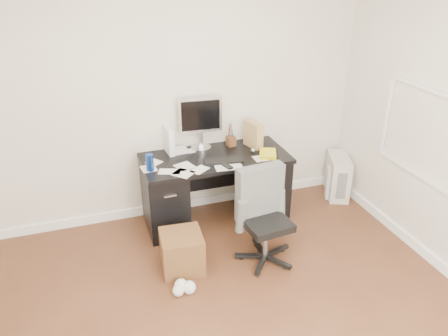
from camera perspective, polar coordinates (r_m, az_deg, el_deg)
The scene contains 17 objects.
room_shell at distance 2.64m, azimuth 3.84°, elevation 4.82°, with size 4.02×4.02×2.71m.
desk at distance 4.64m, azimuth -1.10°, elevation -2.41°, with size 1.50×0.70×0.75m.
loose_papers at distance 4.38m, azimuth -3.43°, elevation 0.93°, with size 1.10×0.60×0.00m, color silver, non-canonical shape.
lcd_monitor at distance 4.56m, azimuth -3.10°, elevation 5.86°, with size 0.45×0.26×0.57m, color silver, non-canonical shape.
keyboard at distance 4.35m, azimuth -0.08°, elevation 0.94°, with size 0.40×0.14×0.02m, color black.
computer_mouse at distance 4.56m, azimuth 3.81°, elevation 2.31°, with size 0.05×0.05×0.05m, color silver.
travel_mug at distance 4.21m, azimuth -9.68°, elevation 0.70°, with size 0.07×0.07×0.17m, color #163B9B.
white_binder at distance 4.55m, azimuth -7.25°, elevation 3.62°, with size 0.11×0.24×0.28m, color silver.
magazine_file at distance 4.67m, azimuth 3.84°, elevation 4.39°, with size 0.12×0.24×0.28m, color #AA8452.
pen_cup at distance 4.69m, azimuth 0.94°, elevation 4.36°, with size 0.11×0.11×0.25m, color brown, non-canonical shape.
yellow_book at distance 4.51m, azimuth 5.83°, elevation 1.86°, with size 0.18×0.23×0.04m, color yellow.
paper_remote at distance 4.27m, azimuth 0.56°, elevation 0.37°, with size 0.27×0.21×0.02m, color silver, non-canonical shape.
office_chair at distance 4.01m, azimuth 5.58°, elevation -6.56°, with size 0.52×0.52×0.92m, color #555755, non-canonical shape.
pc_tower at distance 5.36m, azimuth 14.63°, elevation -1.00°, with size 0.22×0.49×0.49m, color beige.
shopping_bag at distance 5.32m, azimuth 14.69°, elevation -1.93°, with size 0.28×0.20×0.38m, color silver.
wicker_basket at distance 4.05m, azimuth -5.52°, elevation -10.84°, with size 0.37×0.37×0.37m, color #503418.
desk_printer at distance 5.05m, azimuth 3.83°, elevation -3.70°, with size 0.36×0.30×0.21m, color slate.
Camera 1 is at (-0.92, -2.24, 2.61)m, focal length 35.00 mm.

